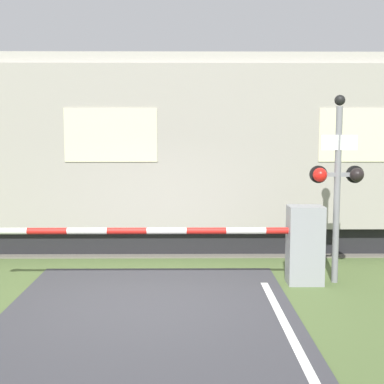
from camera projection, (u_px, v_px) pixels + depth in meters
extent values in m
plane|color=#4C6033|center=(151.00, 303.00, 8.21)|extent=(80.00, 80.00, 0.00)
cube|color=#666056|center=(164.00, 242.00, 12.67)|extent=(36.00, 3.20, 0.03)
cube|color=#595451|center=(163.00, 246.00, 11.95)|extent=(36.00, 0.08, 0.10)
cube|color=#595451|center=(165.00, 233.00, 13.38)|extent=(36.00, 0.08, 0.10)
cube|color=black|center=(122.00, 230.00, 12.63)|extent=(17.32, 2.66, 0.60)
cube|color=#9E998E|center=(121.00, 146.00, 12.41)|extent=(18.82, 3.13, 3.39)
cube|color=#ADA89E|center=(119.00, 66.00, 12.21)|extent=(18.44, 2.88, 0.24)
cube|color=beige|center=(365.00, 135.00, 10.86)|extent=(1.88, 0.02, 1.08)
cube|color=beige|center=(111.00, 135.00, 10.82)|extent=(1.88, 0.02, 1.08)
cube|color=gray|center=(305.00, 245.00, 9.18)|extent=(0.60, 0.44, 1.36)
cylinder|color=gray|center=(305.00, 231.00, 9.15)|extent=(0.16, 0.16, 0.18)
cylinder|color=red|center=(286.00, 231.00, 9.14)|extent=(0.68, 0.11, 0.11)
cylinder|color=white|center=(246.00, 231.00, 9.14)|extent=(0.68, 0.11, 0.11)
cylinder|color=red|center=(206.00, 231.00, 9.13)|extent=(0.68, 0.11, 0.11)
cylinder|color=white|center=(167.00, 231.00, 9.13)|extent=(0.68, 0.11, 0.11)
cylinder|color=red|center=(127.00, 231.00, 9.12)|extent=(0.68, 0.11, 0.11)
cylinder|color=white|center=(87.00, 231.00, 9.12)|extent=(0.68, 0.11, 0.11)
cylinder|color=red|center=(47.00, 231.00, 9.11)|extent=(0.68, 0.11, 0.11)
cylinder|color=white|center=(7.00, 231.00, 9.10)|extent=(0.68, 0.11, 0.11)
cylinder|color=gray|center=(337.00, 196.00, 9.17)|extent=(0.11, 0.11, 3.04)
cube|color=gray|center=(338.00, 175.00, 9.13)|extent=(0.75, 0.07, 0.07)
sphere|color=red|center=(320.00, 175.00, 9.08)|extent=(0.24, 0.24, 0.24)
sphere|color=black|center=(357.00, 175.00, 9.08)|extent=(0.24, 0.24, 0.24)
cylinder|color=black|center=(318.00, 174.00, 9.19)|extent=(0.30, 0.06, 0.30)
cylinder|color=black|center=(355.00, 174.00, 9.19)|extent=(0.30, 0.06, 0.30)
cube|color=white|center=(339.00, 142.00, 9.03)|extent=(0.62, 0.02, 0.26)
sphere|color=black|center=(340.00, 100.00, 8.99)|extent=(0.18, 0.18, 0.18)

